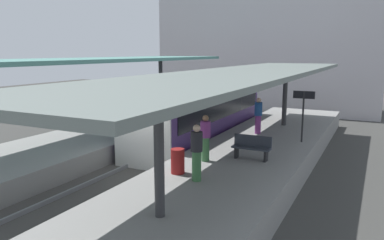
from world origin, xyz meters
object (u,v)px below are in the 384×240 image
litter_bin (178,161)px  passenger_near_bench (205,137)px  passenger_mid_platform (197,152)px  passenger_far_end (258,115)px  platform_sign (303,105)px  commuter_train (201,113)px  platform_bench (252,147)px

litter_bin → passenger_near_bench: size_ratio=0.48×
passenger_mid_platform → litter_bin: bearing=156.4°
passenger_near_bench → passenger_far_end: size_ratio=0.97×
passenger_near_bench → passenger_far_end: bearing=86.5°
platform_sign → litter_bin: 6.82m
platform_sign → passenger_far_end: platform_sign is taller
commuter_train → passenger_far_end: (3.18, -0.37, 0.17)m
passenger_far_end → passenger_near_bench: bearing=-93.5°
platform_sign → litter_bin: bearing=-114.1°
platform_sign → passenger_mid_platform: 6.80m
platform_bench → passenger_far_end: size_ratio=0.82×
platform_bench → litter_bin: platform_bench is taller
platform_bench → passenger_far_end: bearing=103.9°
commuter_train → passenger_far_end: commuter_train is taller
litter_bin → passenger_mid_platform: size_ratio=0.46×
commuter_train → platform_sign: commuter_train is taller
passenger_near_bench → passenger_mid_platform: bearing=-72.6°
platform_bench → litter_bin: 3.08m
platform_sign → passenger_far_end: bearing=159.7°
litter_bin → passenger_near_bench: passenger_near_bench is taller
platform_sign → passenger_near_bench: bearing=-119.5°
commuter_train → platform_bench: bearing=-47.8°
commuter_train → litter_bin: commuter_train is taller
passenger_near_bench → passenger_mid_platform: passenger_mid_platform is taller
passenger_far_end → platform_bench: bearing=-76.1°
commuter_train → platform_sign: 5.58m
platform_sign → litter_bin: (-2.75, -6.12, -1.22)m
litter_bin → passenger_near_bench: 1.73m
platform_bench → platform_sign: size_ratio=0.63×
passenger_near_bench → platform_sign: bearing=60.5°
platform_sign → passenger_far_end: (-2.20, 0.82, -0.73)m
platform_bench → passenger_near_bench: size_ratio=0.84×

